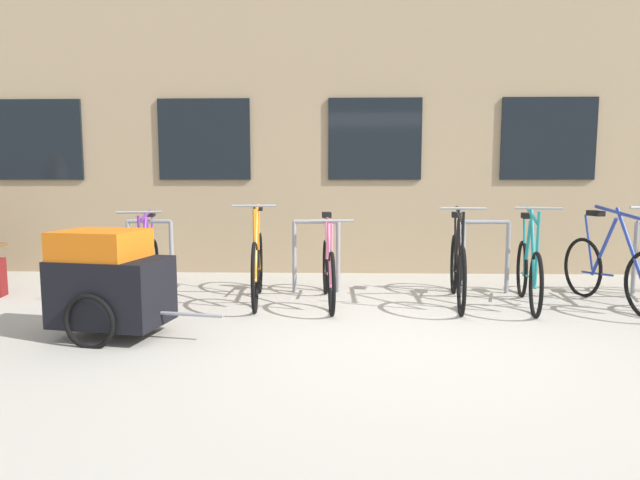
# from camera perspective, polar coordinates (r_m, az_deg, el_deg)

# --- Properties ---
(ground_plane) EXTENTS (42.00, 42.00, 0.00)m
(ground_plane) POSITION_cam_1_polar(r_m,az_deg,el_deg) (4.59, 8.59, -10.58)
(ground_plane) COLOR #B2ADA0
(storefront_building) EXTENTS (28.00, 5.63, 5.26)m
(storefront_building) POSITION_cam_1_polar(r_m,az_deg,el_deg) (10.44, 4.80, 13.57)
(storefront_building) COLOR tan
(storefront_building) RESTS_ON ground
(bike_rack) EXTENTS (6.57, 0.05, 0.87)m
(bike_rack) POSITION_cam_1_polar(r_m,az_deg,el_deg) (6.35, 8.64, -0.97)
(bike_rack) COLOR gray
(bike_rack) RESTS_ON ground
(bicycle_orange) EXTENTS (0.44, 1.72, 1.11)m
(bicycle_orange) POSITION_cam_1_polar(r_m,az_deg,el_deg) (5.93, -6.75, -2.65)
(bicycle_orange) COLOR black
(bicycle_orange) RESTS_ON ground
(bicycle_purple) EXTENTS (0.48, 1.59, 1.04)m
(bicycle_purple) POSITION_cam_1_polar(r_m,az_deg,el_deg) (6.25, -18.02, -2.78)
(bicycle_purple) COLOR black
(bicycle_purple) RESTS_ON ground
(bicycle_blue) EXTENTS (0.45, 1.73, 1.11)m
(bicycle_blue) POSITION_cam_1_polar(r_m,az_deg,el_deg) (6.44, 28.97, -2.84)
(bicycle_blue) COLOR black
(bicycle_blue) RESTS_ON ground
(bicycle_pink) EXTENTS (0.44, 1.68, 0.99)m
(bicycle_pink) POSITION_cam_1_polar(r_m,az_deg,el_deg) (5.81, 0.90, -3.17)
(bicycle_pink) COLOR black
(bicycle_pink) RESTS_ON ground
(bicycle_teal) EXTENTS (0.48, 1.59, 1.10)m
(bicycle_teal) POSITION_cam_1_polar(r_m,az_deg,el_deg) (6.10, 21.51, -3.08)
(bicycle_teal) COLOR black
(bicycle_teal) RESTS_ON ground
(bicycle_black) EXTENTS (0.44, 1.76, 1.09)m
(bicycle_black) POSITION_cam_1_polar(r_m,az_deg,el_deg) (5.99, 14.56, -2.83)
(bicycle_black) COLOR black
(bicycle_black) RESTS_ON ground
(bike_trailer) EXTENTS (1.48, 0.77, 0.94)m
(bike_trailer) POSITION_cam_1_polar(r_m,az_deg,el_deg) (4.88, -21.66, -4.16)
(bike_trailer) COLOR black
(bike_trailer) RESTS_ON ground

